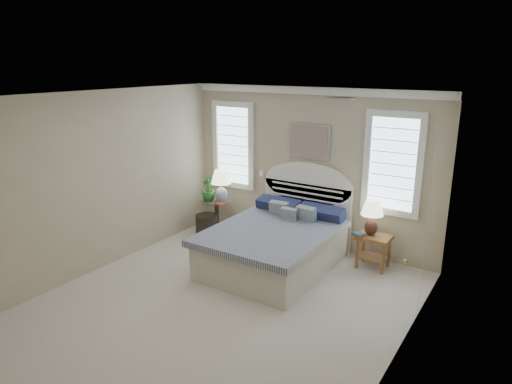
% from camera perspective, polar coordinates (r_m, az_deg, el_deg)
% --- Properties ---
extents(floor, '(4.50, 5.00, 0.01)m').
position_cam_1_polar(floor, '(6.24, -4.22, -13.74)').
color(floor, beige).
rests_on(floor, ground).
extents(ceiling, '(4.50, 5.00, 0.01)m').
position_cam_1_polar(ceiling, '(5.43, -4.81, 11.83)').
color(ceiling, white).
rests_on(ceiling, wall_back).
extents(wall_back, '(4.50, 0.02, 2.70)m').
position_cam_1_polar(wall_back, '(7.76, 6.71, 2.93)').
color(wall_back, tan).
rests_on(wall_back, floor).
extents(wall_left, '(0.02, 5.00, 2.70)m').
position_cam_1_polar(wall_left, '(7.23, -18.88, 1.20)').
color(wall_left, tan).
rests_on(wall_left, floor).
extents(wall_right, '(0.02, 5.00, 2.70)m').
position_cam_1_polar(wall_right, '(4.76, 17.81, -6.26)').
color(wall_right, tan).
rests_on(wall_right, floor).
extents(crown_molding, '(4.50, 0.08, 0.12)m').
position_cam_1_polar(crown_molding, '(7.54, 6.90, 12.47)').
color(crown_molding, white).
rests_on(crown_molding, wall_back).
extents(hvac_vent, '(0.30, 0.20, 0.02)m').
position_cam_1_polar(hvac_vent, '(5.53, 10.59, 11.49)').
color(hvac_vent, '#B2B2B2').
rests_on(hvac_vent, ceiling).
extents(switch_plate, '(0.08, 0.01, 0.12)m').
position_cam_1_polar(switch_plate, '(8.24, 0.68, 2.38)').
color(switch_plate, white).
rests_on(switch_plate, wall_back).
extents(window_left, '(0.90, 0.06, 1.60)m').
position_cam_1_polar(window_left, '(8.47, -2.79, 5.85)').
color(window_left, '#C9E4FF').
rests_on(window_left, wall_back).
extents(window_right, '(0.90, 0.06, 1.60)m').
position_cam_1_polar(window_right, '(7.20, 16.76, 3.37)').
color(window_right, '#C9E4FF').
rests_on(window_right, wall_back).
extents(painting, '(0.74, 0.04, 0.58)m').
position_cam_1_polar(painting, '(7.63, 6.69, 6.31)').
color(painting, silver).
rests_on(painting, wall_back).
extents(closet_door, '(0.02, 1.80, 2.40)m').
position_cam_1_polar(closet_door, '(5.92, 20.62, -3.70)').
color(closet_door, white).
rests_on(closet_door, floor).
extents(bed, '(1.72, 2.28, 1.47)m').
position_cam_1_polar(bed, '(7.17, 2.75, -6.19)').
color(bed, silver).
rests_on(bed, floor).
extents(side_table_left, '(0.56, 0.56, 0.63)m').
position_cam_1_polar(side_table_left, '(8.49, -4.91, -2.63)').
color(side_table_left, black).
rests_on(side_table_left, floor).
extents(nightstand_right, '(0.50, 0.40, 0.53)m').
position_cam_1_polar(nightstand_right, '(7.28, 14.49, -6.36)').
color(nightstand_right, '#9B6732').
rests_on(nightstand_right, floor).
extents(floor_pot, '(0.49, 0.49, 0.36)m').
position_cam_1_polar(floor_pot, '(8.53, -6.20, -4.03)').
color(floor_pot, black).
rests_on(floor_pot, floor).
extents(lamp_left, '(0.43, 0.43, 0.59)m').
position_cam_1_polar(lamp_left, '(8.26, -4.39, 1.22)').
color(lamp_left, silver).
rests_on(lamp_left, side_table_left).
extents(lamp_right, '(0.34, 0.34, 0.56)m').
position_cam_1_polar(lamp_right, '(7.14, 14.30, -2.64)').
color(lamp_right, black).
rests_on(lamp_right, nightstand_right).
extents(potted_plant, '(0.30, 0.30, 0.45)m').
position_cam_1_polar(potted_plant, '(8.36, -6.01, 0.40)').
color(potted_plant, '#376829').
rests_on(potted_plant, side_table_left).
extents(books_left, '(0.20, 0.16, 0.02)m').
position_cam_1_polar(books_left, '(8.17, -4.50, -1.48)').
color(books_left, '#9A3426').
rests_on(books_left, side_table_left).
extents(books_right, '(0.21, 0.18, 0.05)m').
position_cam_1_polar(books_right, '(7.14, 12.68, -5.22)').
color(books_right, '#9A3426').
rests_on(books_right, nightstand_right).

